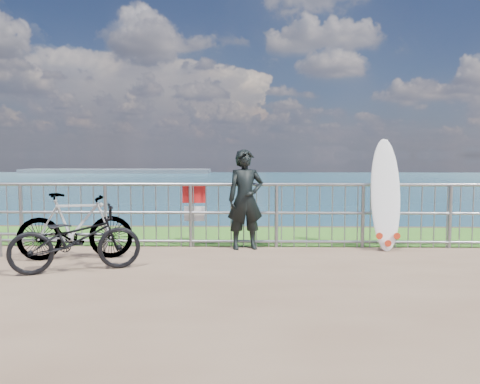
{
  "coord_description": "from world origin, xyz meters",
  "views": [
    {
      "loc": [
        0.55,
        -6.5,
        1.6
      ],
      "look_at": [
        0.37,
        1.2,
        1.0
      ],
      "focal_mm": 35.0,
      "sensor_mm": 36.0,
      "label": 1
    }
  ],
  "objects_px": {
    "surfer": "(245,199)",
    "surfboard": "(386,198)",
    "bicycle_near": "(76,239)",
    "bicycle_far": "(75,226)"
  },
  "relations": [
    {
      "from": "surfer",
      "to": "surfboard",
      "type": "height_order",
      "value": "surfboard"
    },
    {
      "from": "surfer",
      "to": "bicycle_near",
      "type": "relative_size",
      "value": 0.98
    },
    {
      "from": "surfboard",
      "to": "bicycle_near",
      "type": "relative_size",
      "value": 1.09
    },
    {
      "from": "bicycle_near",
      "to": "bicycle_far",
      "type": "relative_size",
      "value": 1.01
    },
    {
      "from": "surfer",
      "to": "bicycle_far",
      "type": "bearing_deg",
      "value": -174.1
    },
    {
      "from": "bicycle_near",
      "to": "surfboard",
      "type": "bearing_deg",
      "value": -92.66
    },
    {
      "from": "bicycle_near",
      "to": "bicycle_far",
      "type": "xyz_separation_m",
      "value": [
        -0.29,
        0.74,
        0.06
      ]
    },
    {
      "from": "bicycle_near",
      "to": "bicycle_far",
      "type": "bearing_deg",
      "value": -0.65
    },
    {
      "from": "surfer",
      "to": "bicycle_far",
      "type": "relative_size",
      "value": 0.99
    },
    {
      "from": "surfboard",
      "to": "bicycle_far",
      "type": "height_order",
      "value": "surfboard"
    }
  ]
}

